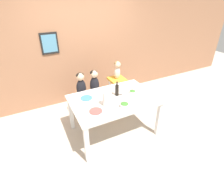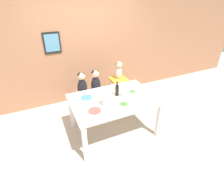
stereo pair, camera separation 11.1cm
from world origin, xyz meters
name	(u,v)px [view 1 (the left image)]	position (x,y,z in m)	size (l,w,h in m)	color
ground_plane	(114,130)	(0.00, 0.00, 0.00)	(14.00, 14.00, 0.00)	#BCB2A3
wall_back	(84,46)	(0.00, 1.53, 1.35)	(10.00, 0.09, 2.70)	#9E6B4C
dining_table	(114,103)	(0.00, 0.00, 0.66)	(1.54, 1.04, 0.75)	silver
chair_far_left	(82,99)	(-0.36, 0.80, 0.40)	(0.42, 0.44, 0.46)	silver
chair_far_center	(95,96)	(-0.06, 0.80, 0.40)	(0.42, 0.44, 0.46)	silver
chair_right_highchair	(117,84)	(0.50, 0.80, 0.56)	(0.36, 0.37, 0.71)	silver
person_child_left	(81,84)	(-0.36, 0.81, 0.77)	(0.21, 0.17, 0.55)	black
person_child_center	(94,81)	(-0.06, 0.81, 0.77)	(0.21, 0.17, 0.55)	black
person_baby_right	(117,68)	(0.50, 0.81, 0.97)	(0.15, 0.15, 0.41)	beige
wine_bottle	(117,90)	(0.10, 0.08, 0.87)	(0.07, 0.07, 0.28)	black
paper_towel_roll	(106,99)	(-0.22, -0.13, 0.88)	(0.12, 0.12, 0.25)	white
wine_glass_near	(123,91)	(0.19, 0.01, 0.86)	(0.08, 0.08, 0.15)	white
salad_bowl_large	(124,105)	(0.04, -0.31, 0.79)	(0.16, 0.16, 0.07)	silver
salad_bowl_small	(132,92)	(0.39, 0.00, 0.79)	(0.13, 0.13, 0.07)	silver
dinner_plate_front_left	(96,111)	(-0.44, -0.22, 0.76)	(0.21, 0.21, 0.01)	#D14C47
dinner_plate_back_left	(86,98)	(-0.44, 0.24, 0.76)	(0.21, 0.21, 0.01)	teal
dinner_plate_back_right	(127,86)	(0.45, 0.29, 0.76)	(0.21, 0.21, 0.01)	silver
dinner_plate_front_right	(141,100)	(0.39, -0.28, 0.76)	(0.21, 0.21, 0.01)	silver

